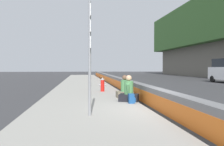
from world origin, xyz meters
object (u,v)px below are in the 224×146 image
object	(u,v)px
seated_person_foreground	(129,93)
backpack	(131,99)
seated_person_middle	(125,90)
route_sign_post	(90,49)
fire_hydrant	(103,84)

from	to	relation	value
seated_person_foreground	backpack	xyz separation A→B (m)	(-0.68, 0.02, -0.17)
seated_person_middle	backpack	world-z (taller)	seated_person_middle
seated_person_foreground	seated_person_middle	xyz separation A→B (m)	(1.34, -0.05, -0.01)
seated_person_foreground	backpack	size ratio (longest dim) A/B	2.93
seated_person_middle	seated_person_foreground	bearing A→B (deg)	177.86
seated_person_foreground	seated_person_middle	distance (m)	1.34
route_sign_post	seated_person_foreground	xyz separation A→B (m)	(3.12, -1.85, -1.73)
fire_hydrant	route_sign_post	bearing A→B (deg)	172.13
seated_person_foreground	seated_person_middle	size ratio (longest dim) A/B	1.03
seated_person_foreground	seated_person_middle	bearing A→B (deg)	-2.14
route_sign_post	backpack	size ratio (longest dim) A/B	9.00
route_sign_post	seated_person_middle	xyz separation A→B (m)	(4.46, -1.90, -1.74)
fire_hydrant	seated_person_middle	world-z (taller)	seated_person_middle
route_sign_post	seated_person_foreground	size ratio (longest dim) A/B	3.07
seated_person_middle	backpack	distance (m)	2.02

